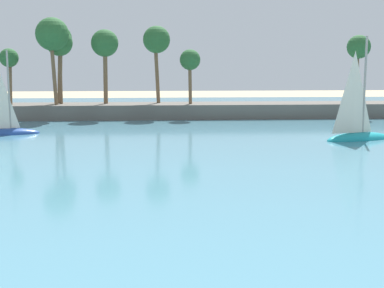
# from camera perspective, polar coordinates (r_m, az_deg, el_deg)

# --- Properties ---
(sea) EXTENTS (220.00, 95.34, 0.06)m
(sea) POSITION_cam_1_polar(r_m,az_deg,el_deg) (55.79, -5.48, 2.08)
(sea) COLOR teal
(sea) RESTS_ON ground
(palm_headland) EXTENTS (88.64, 6.45, 13.24)m
(palm_headland) POSITION_cam_1_polar(r_m,az_deg,el_deg) (63.12, -5.58, 6.23)
(palm_headland) COLOR #605B54
(palm_headland) RESTS_ON ground
(sailboat_near_shore) EXTENTS (5.98, 3.16, 8.30)m
(sailboat_near_shore) POSITION_cam_1_polar(r_m,az_deg,el_deg) (50.78, -19.84, 1.84)
(sailboat_near_shore) COLOR #234793
(sailboat_near_shore) RESTS_ON sea
(sailboat_toward_headland) EXTENTS (6.79, 3.82, 9.43)m
(sailboat_toward_headland) POSITION_cam_1_polar(r_m,az_deg,el_deg) (46.59, 17.85, 1.49)
(sailboat_toward_headland) COLOR teal
(sailboat_toward_headland) RESTS_ON sea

